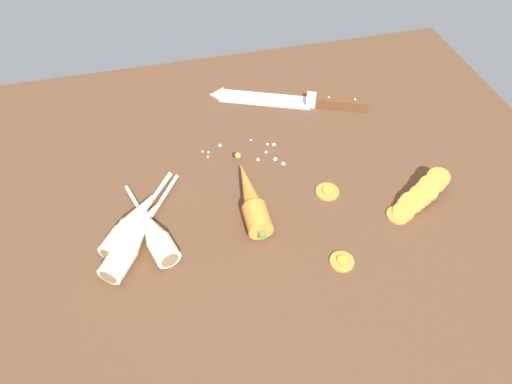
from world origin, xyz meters
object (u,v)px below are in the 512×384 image
Objects in this scene: parsnip_mid_left at (131,225)px; carrot_slice_stack at (419,196)px; parsnip_mid_right at (136,219)px; carrot_slice_stray_near at (342,261)px; chefs_knife at (284,99)px; whole_carrot at (251,199)px; carrot_slice_stray_mid at (327,191)px; parsnip_back at (133,239)px; parsnip_front at (154,233)px.

carrot_slice_stack is at bearing -6.05° from parsnip_mid_left.
parsnip_mid_right reaches higher than carrot_slice_stray_near.
whole_carrot is at bearing -117.10° from chefs_knife.
parsnip_mid_left and parsnip_mid_right have the same top height.
chefs_knife is 2.47× the size of carrot_slice_stack.
whole_carrot is 20.67cm from parsnip_mid_left.
carrot_slice_stack is (28.97, -5.95, -0.63)cm from whole_carrot.
carrot_slice_stray_mid is at bearing -0.60° from parsnip_mid_right.
parsnip_back is 1.53× the size of carrot_slice_stack.
whole_carrot reaches higher than parsnip_back.
parsnip_mid_right is 0.79× the size of parsnip_back.
parsnip_front is 30.68cm from carrot_slice_stray_near.
chefs_knife is 43.42cm from parsnip_mid_right.
chefs_knife is 1.66× the size of whole_carrot.
carrot_slice_stack is (48.72, -6.27, -0.51)cm from parsnip_mid_right.
parsnip_front is at bearing -135.34° from chefs_knife.
parsnip_mid_left reaches higher than carrot_slice_stray_near.
parsnip_mid_right and parsnip_back have the same top height.
whole_carrot is 20.70cm from parsnip_back.
chefs_knife is at bearing 113.99° from carrot_slice_stack.
carrot_slice_stack is (49.35, -2.33, -0.51)cm from parsnip_back.
parsnip_mid_left is at bearing -140.92° from chefs_knife.
parsnip_front is 1.39× the size of carrot_slice_stack.
parsnip_front is at bearing -174.12° from carrot_slice_stray_mid.
whole_carrot is 1.07× the size of parsnip_front.
parsnip_front is 4.42cm from parsnip_mid_left.
carrot_slice_stack is at bearing -2.70° from parsnip_back.
parsnip_mid_right reaches higher than carrot_slice_stack.
parsnip_back is at bearing 160.80° from carrot_slice_stray_near.
parsnip_mid_right is at bearing 48.10° from parsnip_mid_left.
carrot_slice_stray_near is at bearing -21.91° from parsnip_front.
parsnip_mid_right is (0.91, 1.01, 0.00)cm from parsnip_mid_left.
carrot_slice_stray_mid is at bearing 5.88° from parsnip_front.
carrot_slice_stack is at bearing 26.39° from carrot_slice_stray_near.
whole_carrot is at bearing 10.06° from parsnip_back.
whole_carrot is at bearing 179.88° from carrot_slice_stray_mid.
carrot_slice_stray_near is (-17.59, -8.73, -1.11)cm from carrot_slice_stack.
whole_carrot is 4.72× the size of carrot_slice_stray_mid.
parsnip_mid_left is at bearing 173.95° from carrot_slice_stack.
carrot_slice_stray_near is (11.38, -14.67, -1.74)cm from whole_carrot.
parsnip_front and parsnip_mid_right have the same top height.
parsnip_mid_right reaches higher than carrot_slice_stray_mid.
chefs_knife is 7.82× the size of carrot_slice_stray_mid.
parsnip_mid_right is (-19.74, 0.32, -0.12)cm from whole_carrot.
parsnip_back is (-0.64, -3.94, -0.00)cm from parsnip_mid_right.
parsnip_mid_left is at bearing -131.90° from parsnip_mid_right.
parsnip_back is at bearing -174.07° from carrot_slice_stray_mid.
chefs_knife is 1.90× the size of parsnip_mid_left.
parsnip_back is 49.41cm from carrot_slice_stack.
parsnip_front is 46.10cm from carrot_slice_stack.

